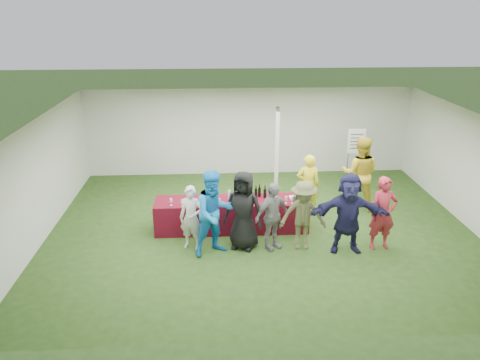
{
  "coord_description": "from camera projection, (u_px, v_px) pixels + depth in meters",
  "views": [
    {
      "loc": [
        -1.07,
        -10.05,
        5.06
      ],
      "look_at": [
        -0.5,
        0.04,
        1.25
      ],
      "focal_mm": 35.0,
      "sensor_mm": 36.0,
      "label": 1
    }
  ],
  "objects": [
    {
      "name": "wine_glasses",
      "position": [
        222.0,
        200.0,
        10.67
      ],
      "size": [
        2.84,
        0.15,
        0.16
      ],
      "color": "silver",
      "rests_on": "serving_table"
    },
    {
      "name": "staff_back",
      "position": [
        360.0,
        173.0,
        12.03
      ],
      "size": [
        1.13,
        0.99,
        1.95
      ],
      "primitive_type": "imported",
      "rotation": [
        0.0,
        0.0,
        2.83
      ],
      "color": "gold",
      "rests_on": "ground"
    },
    {
      "name": "customer_2",
      "position": [
        243.0,
        210.0,
        10.09
      ],
      "size": [
        1.01,
        0.83,
        1.77
      ],
      "primitive_type": "imported",
      "rotation": [
        0.0,
        0.0,
        -0.36
      ],
      "color": "black",
      "rests_on": "ground"
    },
    {
      "name": "bar_towel",
      "position": [
        295.0,
        197.0,
        11.09
      ],
      "size": [
        0.25,
        0.18,
        0.03
      ],
      "primitive_type": "cube",
      "color": "white",
      "rests_on": "serving_table"
    },
    {
      "name": "serving_table",
      "position": [
        232.0,
        215.0,
        11.1
      ],
      "size": [
        3.6,
        0.8,
        0.75
      ],
      "primitive_type": "cube",
      "color": "maroon",
      "rests_on": "ground"
    },
    {
      "name": "customer_6",
      "position": [
        383.0,
        213.0,
        10.09
      ],
      "size": [
        0.63,
        0.45,
        1.65
      ],
      "primitive_type": "imported",
      "rotation": [
        0.0,
        0.0,
        0.09
      ],
      "color": "#A52533",
      "rests_on": "ground"
    },
    {
      "name": "customer_5",
      "position": [
        348.0,
        213.0,
        9.94
      ],
      "size": [
        1.69,
        0.64,
        1.79
      ],
      "primitive_type": "imported",
      "rotation": [
        0.0,
        0.0,
        -0.07
      ],
      "color": "#1B1B41",
      "rests_on": "ground"
    },
    {
      "name": "ground",
      "position": [
        261.0,
        229.0,
        11.23
      ],
      "size": [
        60.0,
        60.0,
        0.0
      ],
      "primitive_type": "plane",
      "color": "#284719",
      "rests_on": "ground"
    },
    {
      "name": "tent",
      "position": [
        277.0,
        160.0,
        11.9
      ],
      "size": [
        10.0,
        10.0,
        10.0
      ],
      "color": "white",
      "rests_on": "ground"
    },
    {
      "name": "customer_0",
      "position": [
        191.0,
        218.0,
        10.12
      ],
      "size": [
        0.61,
        0.49,
        1.44
      ],
      "primitive_type": "imported",
      "rotation": [
        0.0,
        0.0,
        -0.31
      ],
      "color": "silver",
      "rests_on": "ground"
    },
    {
      "name": "customer_1",
      "position": [
        215.0,
        213.0,
        9.84
      ],
      "size": [
        1.13,
        1.03,
        1.88
      ],
      "primitive_type": "imported",
      "rotation": [
        0.0,
        0.0,
        0.44
      ],
      "color": "#177ED0",
      "rests_on": "ground"
    },
    {
      "name": "dump_bucket",
      "position": [
        299.0,
        199.0,
        10.81
      ],
      "size": [
        0.26,
        0.26,
        0.18
      ],
      "primitive_type": "cylinder",
      "color": "slate",
      "rests_on": "serving_table"
    },
    {
      "name": "staff_pourer",
      "position": [
        308.0,
        185.0,
        11.72
      ],
      "size": [
        0.61,
        0.42,
        1.61
      ],
      "primitive_type": "imported",
      "rotation": [
        0.0,
        0.0,
        3.08
      ],
      "color": "yellow",
      "rests_on": "ground"
    },
    {
      "name": "customer_4",
      "position": [
        303.0,
        215.0,
        10.09
      ],
      "size": [
        1.04,
        0.64,
        1.57
      ],
      "primitive_type": "imported",
      "rotation": [
        0.0,
        0.0,
        -0.05
      ],
      "color": "brown",
      "rests_on": "ground"
    },
    {
      "name": "water_bottle",
      "position": [
        229.0,
        195.0,
        11.0
      ],
      "size": [
        0.07,
        0.07,
        0.23
      ],
      "color": "silver",
      "rests_on": "serving_table"
    },
    {
      "name": "customer_3",
      "position": [
        272.0,
        216.0,
        10.1
      ],
      "size": [
        0.95,
        0.8,
        1.53
      ],
      "primitive_type": "imported",
      "rotation": [
        0.0,
        0.0,
        0.58
      ],
      "color": "gray",
      "rests_on": "ground"
    },
    {
      "name": "wine_list_sign",
      "position": [
        356.0,
        146.0,
        13.18
      ],
      "size": [
        0.5,
        0.03,
        1.8
      ],
      "color": "slate",
      "rests_on": "ground"
    },
    {
      "name": "wine_bottles",
      "position": [
        258.0,
        192.0,
        11.09
      ],
      "size": [
        0.77,
        0.16,
        0.32
      ],
      "color": "black",
      "rests_on": "serving_table"
    }
  ]
}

